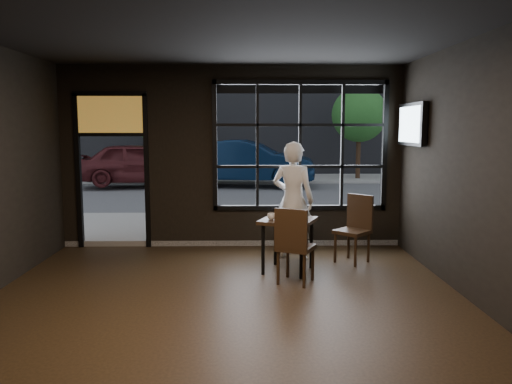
{
  "coord_description": "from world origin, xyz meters",
  "views": [
    {
      "loc": [
        0.25,
        -5.29,
        2.12
      ],
      "look_at": [
        0.4,
        2.2,
        1.15
      ],
      "focal_mm": 35.0,
      "sensor_mm": 36.0,
      "label": 1
    }
  ],
  "objects_px": {
    "man": "(293,200)",
    "navy_car": "(248,162)",
    "chair_near": "(296,245)",
    "cafe_table": "(288,245)"
  },
  "relations": [
    {
      "from": "cafe_table",
      "to": "navy_car",
      "type": "height_order",
      "value": "navy_car"
    },
    {
      "from": "navy_car",
      "to": "man",
      "type": "bearing_deg",
      "value": -167.62
    },
    {
      "from": "chair_near",
      "to": "man",
      "type": "relative_size",
      "value": 0.56
    },
    {
      "from": "chair_near",
      "to": "navy_car",
      "type": "distance_m",
      "value": 11.24
    },
    {
      "from": "chair_near",
      "to": "cafe_table",
      "type": "bearing_deg",
      "value": -57.98
    },
    {
      "from": "man",
      "to": "navy_car",
      "type": "bearing_deg",
      "value": -61.67
    },
    {
      "from": "man",
      "to": "navy_car",
      "type": "height_order",
      "value": "man"
    },
    {
      "from": "cafe_table",
      "to": "man",
      "type": "height_order",
      "value": "man"
    },
    {
      "from": "chair_near",
      "to": "navy_car",
      "type": "relative_size",
      "value": 0.22
    },
    {
      "from": "man",
      "to": "chair_near",
      "type": "bearing_deg",
      "value": 110.81
    }
  ]
}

